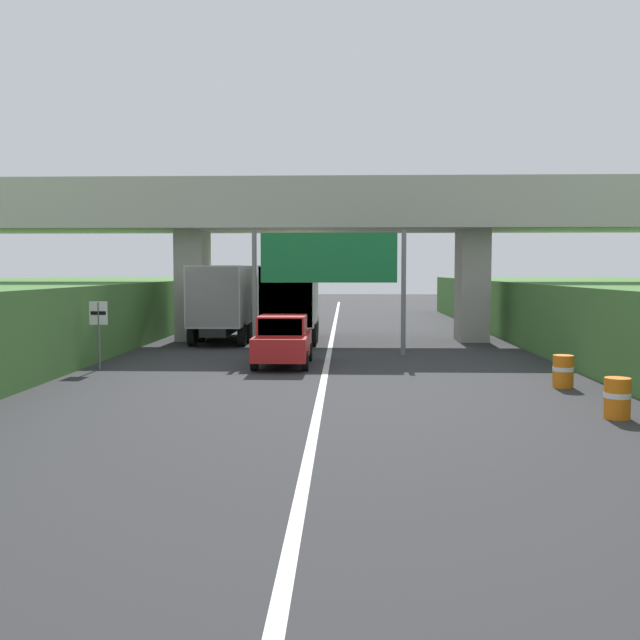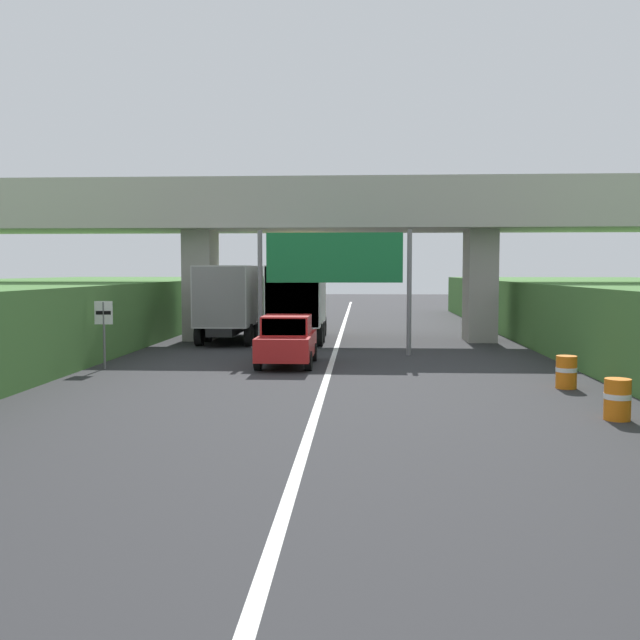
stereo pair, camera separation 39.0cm
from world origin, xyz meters
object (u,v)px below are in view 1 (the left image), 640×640
object	(u,v)px
car_red	(283,341)
construction_barrel_2	(617,398)
overhead_highway_sign	(329,265)
speed_limit_sign	(99,324)
construction_barrel_3	(563,371)
truck_green	(226,299)
truck_yellow	(292,299)

from	to	relation	value
car_red	construction_barrel_2	xyz separation A→B (m)	(8.05, -8.54, -0.40)
overhead_highway_sign	car_red	world-z (taller)	overhead_highway_sign
speed_limit_sign	construction_barrel_3	world-z (taller)	speed_limit_sign
truck_green	car_red	size ratio (longest dim) A/B	1.78
speed_limit_sign	truck_green	xyz separation A→B (m)	(2.57, 9.65, 0.46)
truck_yellow	car_red	world-z (taller)	truck_yellow
speed_limit_sign	truck_green	distance (m)	10.00
overhead_highway_sign	truck_yellow	xyz separation A→B (m)	(-1.82, 5.37, -1.52)
construction_barrel_2	construction_barrel_3	bearing A→B (deg)	88.85
truck_yellow	construction_barrel_3	world-z (taller)	truck_yellow
overhead_highway_sign	speed_limit_sign	world-z (taller)	overhead_highway_sign
truck_green	construction_barrel_2	bearing A→B (deg)	-56.28
speed_limit_sign	truck_yellow	distance (m)	11.29
speed_limit_sign	construction_barrel_2	distance (m)	15.85
truck_green	construction_barrel_2	xyz separation A→B (m)	(11.39, -17.07, -1.47)
car_red	construction_barrel_2	bearing A→B (deg)	-46.70
speed_limit_sign	truck_yellow	size ratio (longest dim) A/B	0.31
overhead_highway_sign	car_red	bearing A→B (deg)	-114.10
overhead_highway_sign	car_red	xyz separation A→B (m)	(-1.48, -3.31, -2.60)
truck_yellow	truck_green	distance (m)	3.01
truck_yellow	car_red	xyz separation A→B (m)	(0.34, -8.69, -1.08)
overhead_highway_sign	speed_limit_sign	bearing A→B (deg)	-149.08
construction_barrel_3	truck_yellow	bearing A→B (deg)	123.09
truck_green	construction_barrel_2	world-z (taller)	truck_green
overhead_highway_sign	construction_barrel_3	distance (m)	10.55
truck_yellow	construction_barrel_2	size ratio (longest dim) A/B	8.11
truck_green	car_red	xyz separation A→B (m)	(3.35, -8.53, -1.08)
truck_green	construction_barrel_3	distance (m)	17.29
construction_barrel_3	overhead_highway_sign	bearing A→B (deg)	131.09
overhead_highway_sign	truck_green	distance (m)	7.27
construction_barrel_2	construction_barrel_3	xyz separation A→B (m)	(0.08, 4.23, 0.00)
speed_limit_sign	car_red	bearing A→B (deg)	10.70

